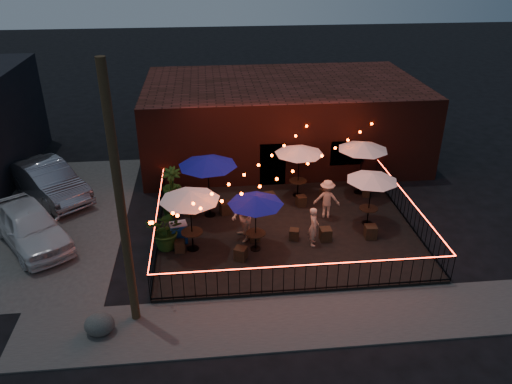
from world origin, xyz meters
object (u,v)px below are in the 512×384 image
Objects in this scene: cooler at (179,233)px; boulder at (99,325)px; cafe_table_3 at (299,151)px; cafe_table_4 at (372,178)px; cafe_table_0 at (190,196)px; cafe_table_2 at (256,201)px; cafe_table_5 at (363,147)px; cafe_table_1 at (208,162)px; utility_pole at (121,205)px.

cooler is 5.07m from boulder.
cafe_table_3 is 3.02× the size of boulder.
boulder is at bearing -132.68° from cafe_table_3.
cafe_table_4 is at bearing 28.27° from boulder.
cafe_table_2 is at bearing -6.02° from cafe_table_0.
cafe_table_5 reaches higher than cafe_table_2.
cafe_table_1 is 3.23m from cafe_table_2.
boulder is at bearing -123.57° from cafe_table_0.
cafe_table_4 is 0.90× the size of cafe_table_5.
cafe_table_2 is 4.91m from cafe_table_4.
cafe_table_3 is 1.20× the size of cafe_table_4.
cafe_table_0 is at bearing 56.43° from boulder.
utility_pole is at bearing -151.98° from cafe_table_4.
boulder is (-10.18, -7.97, -2.04)m from cafe_table_5.
cafe_table_1 is at bearing -168.38° from cafe_table_5.
boulder is (-3.39, -6.58, -2.21)m from cafe_table_1.
cafe_table_4 is 2.78m from cafe_table_5.
cafe_table_5 reaches higher than cooler.
cafe_table_5 is at bearing 11.62° from cafe_table_1.
cafe_table_5 reaches higher than boulder.
boulder is (-5.03, -3.82, -1.84)m from cafe_table_2.
cafe_table_1 is 6.93m from cafe_table_5.
cafe_table_3 reaches higher than cafe_table_4.
cooler is at bearing 73.35° from utility_pole.
cooler is (-2.85, 0.76, -1.62)m from cafe_table_2.
cafe_table_5 is at bearing 38.08° from boulder.
cafe_table_4 is 2.69× the size of cooler.
cooler reaches higher than boulder.
cafe_table_2 is 0.84× the size of cafe_table_3.
cafe_table_3 is at bearing 60.72° from cafe_table_2.
cafe_table_2 is at bearing -163.29° from cafe_table_4.
utility_pole is 9.58× the size of cooler.
cafe_table_1 is at bearing 74.66° from cafe_table_0.
cafe_table_4 reaches higher than cooler.
cooler is at bearing -175.06° from cafe_table_4.
utility_pole is 2.97× the size of cafe_table_3.
utility_pole is at bearing -130.75° from cafe_table_3.
cafe_table_0 is 0.94× the size of cafe_table_3.
boulder is (-9.73, -5.23, -1.86)m from cafe_table_4.
boulder is at bearing -149.58° from utility_pole.
cafe_table_2 is at bearing 37.25° from boulder.
cafe_table_1 is at bearing 120.72° from cafe_table_2.
utility_pole reaches higher than cafe_table_3.
cafe_table_3 is 2.82m from cafe_table_5.
cafe_table_3 reaches higher than boulder.
cafe_table_0 is (1.72, 3.49, -1.64)m from utility_pole.
cafe_table_0 is 2.84× the size of boulder.
cooler is (-5.18, -3.39, -1.75)m from cafe_table_3.
cafe_table_1 reaches higher than cafe_table_0.
cafe_table_4 is 7.76m from cooler.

